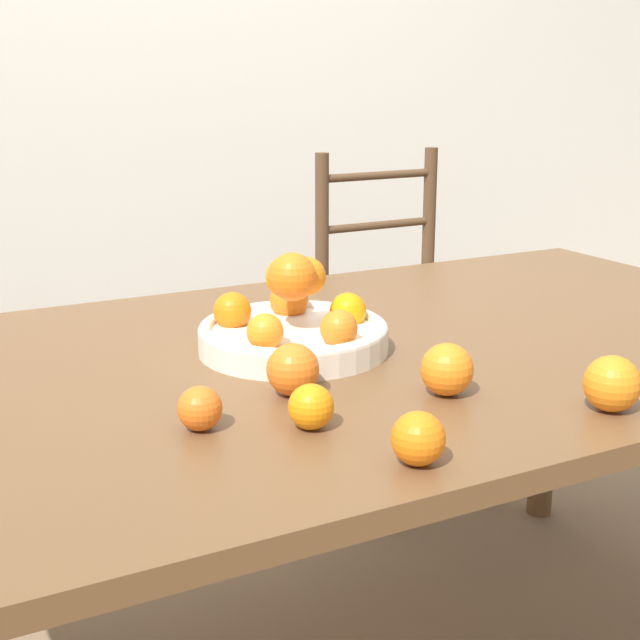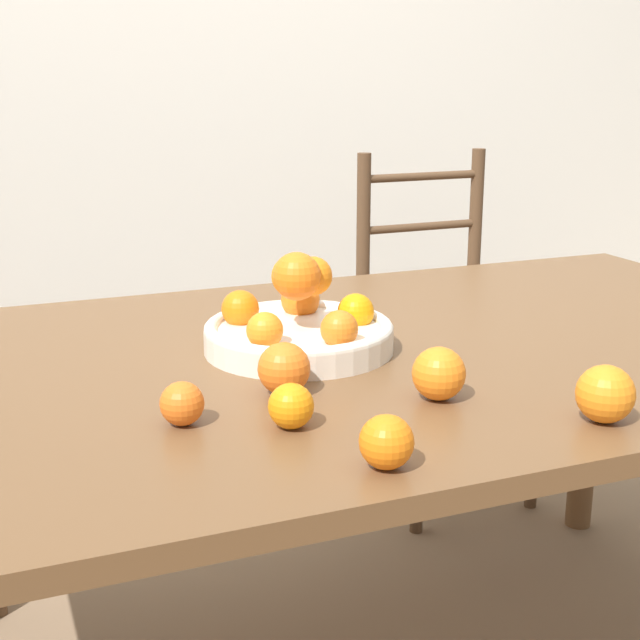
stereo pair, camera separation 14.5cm
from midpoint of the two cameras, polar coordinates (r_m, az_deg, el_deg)
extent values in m
cube|color=silver|center=(2.98, -8.74, 16.84)|extent=(8.00, 0.06, 2.60)
cube|color=brown|center=(1.58, 5.34, -2.47)|extent=(1.93, 1.08, 0.03)
cylinder|color=brown|center=(2.54, 18.35, -5.16)|extent=(0.07, 0.07, 0.72)
cylinder|color=silver|center=(1.55, 1.31, -1.27)|extent=(0.33, 0.33, 0.04)
torus|color=silver|center=(1.55, 1.31, -0.55)|extent=(0.33, 0.33, 0.02)
sphere|color=orange|center=(1.59, 5.06, 0.50)|extent=(0.07, 0.07, 0.07)
sphere|color=orange|center=(1.65, 1.25, 1.29)|extent=(0.07, 0.07, 0.07)
sphere|color=orange|center=(1.58, -2.52, 0.68)|extent=(0.07, 0.07, 0.07)
sphere|color=orange|center=(1.45, -0.70, -0.71)|extent=(0.06, 0.06, 0.06)
sphere|color=orange|center=(1.46, 4.08, -0.63)|extent=(0.06, 0.06, 0.06)
sphere|color=orange|center=(1.55, 2.23, 2.80)|extent=(0.07, 0.07, 0.07)
sphere|color=orange|center=(1.53, 0.93, 2.78)|extent=(0.07, 0.07, 0.07)
sphere|color=orange|center=(1.51, 1.25, 2.79)|extent=(0.08, 0.08, 0.08)
sphere|color=orange|center=(1.32, 20.85, -4.50)|extent=(0.08, 0.08, 0.08)
sphere|color=orange|center=(1.23, -5.50, -5.41)|extent=(0.06, 0.06, 0.06)
sphere|color=orange|center=(1.34, 0.78, -3.18)|extent=(0.08, 0.08, 0.08)
sphere|color=orange|center=(1.22, 1.56, -5.59)|extent=(0.06, 0.06, 0.06)
sphere|color=orange|center=(1.11, 8.07, -7.81)|extent=(0.07, 0.07, 0.07)
sphere|color=orange|center=(1.34, 10.67, -3.45)|extent=(0.08, 0.08, 0.08)
cylinder|color=#513823|center=(2.45, 8.03, -8.40)|extent=(0.04, 0.04, 0.47)
cylinder|color=#513823|center=(2.65, 15.16, -6.88)|extent=(0.04, 0.04, 0.47)
cylinder|color=#513823|center=(2.65, 4.28, -0.27)|extent=(0.04, 0.04, 1.01)
cylinder|color=#513823|center=(2.84, 11.12, 0.55)|extent=(0.04, 0.04, 1.01)
cube|color=#513823|center=(2.60, 9.82, -1.04)|extent=(0.43, 0.41, 0.04)
cylinder|color=#513823|center=(2.71, 7.91, 2.82)|extent=(0.38, 0.03, 0.02)
cylinder|color=#513823|center=(2.68, 8.03, 5.92)|extent=(0.38, 0.03, 0.02)
cylinder|color=#513823|center=(2.66, 8.15, 9.07)|extent=(0.38, 0.03, 0.02)
camera|label=1|loc=(0.07, -87.14, 0.80)|focal=50.00mm
camera|label=2|loc=(0.07, 92.86, -0.80)|focal=50.00mm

